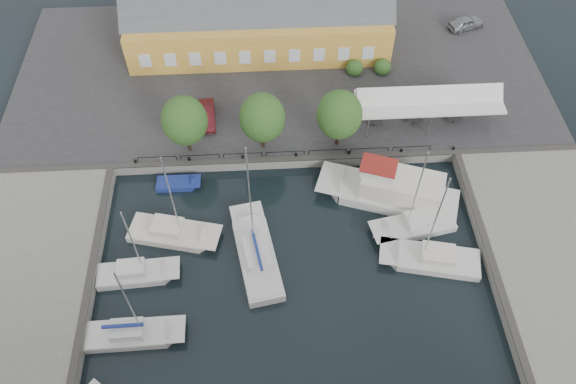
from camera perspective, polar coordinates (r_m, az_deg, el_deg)
The scene contains 18 objects.
ground at distance 47.51m, azimuth 0.40°, elevation -6.83°, with size 140.00×140.00×0.00m, color black.
north_quay at distance 62.23m, azimuth -0.87°, elevation 11.85°, with size 56.00×26.00×1.00m, color #2D2D30.
west_quay at distance 50.34m, azimuth -25.66°, elevation -8.99°, with size 12.00×24.00×1.00m, color slate.
east_quay at distance 51.77m, azimuth 25.83°, elevation -6.62°, with size 12.00×24.00×1.00m, color slate.
quay_edge_fittings at distance 49.27m, azimuth 0.10°, elevation -1.46°, with size 56.00×24.72×0.40m.
warehouse at distance 64.09m, azimuth -3.58°, elevation 17.52°, with size 28.56×14.00×9.55m.
tent_canopy at distance 55.98m, azimuth 14.14°, elevation 8.88°, with size 14.00×4.00×2.83m.
quay_trees at distance 51.12m, azimuth -2.63°, elevation 7.55°, with size 18.20×4.20×6.30m.
car_silver at distance 70.55m, azimuth 17.65°, elevation 16.06°, with size 1.71×4.24×1.45m, color #95979B.
car_red at distance 56.42m, azimuth -8.21°, elevation 7.75°, with size 1.51×4.33×1.43m, color #501219.
center_sailboat at distance 47.34m, azimuth -3.21°, elevation -6.45°, with size 4.55×10.04×13.26m.
trawler at distance 51.15m, azimuth 10.64°, elevation -0.03°, with size 13.14×7.74×5.00m.
east_boat_a at distance 50.22m, azimuth 12.70°, elevation -3.43°, with size 7.77×3.93×10.72m.
east_boat_b at distance 48.68m, azimuth 14.41°, elevation -6.69°, with size 8.70×4.45×11.43m.
west_boat_b at distance 49.58m, azimuth -11.64°, elevation -4.17°, with size 8.31×4.48×10.96m.
west_boat_c at distance 48.10m, azimuth -15.10°, elevation -8.08°, with size 6.91×2.54×9.41m.
west_boat_d at distance 45.66m, azimuth -15.42°, elevation -13.81°, with size 7.67×2.46×10.29m.
launch_nw at distance 53.01m, azimuth -11.12°, elevation 0.76°, with size 4.17×1.69×0.88m.
Camera 1 is at (-1.67, -24.48, 40.69)m, focal length 35.00 mm.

